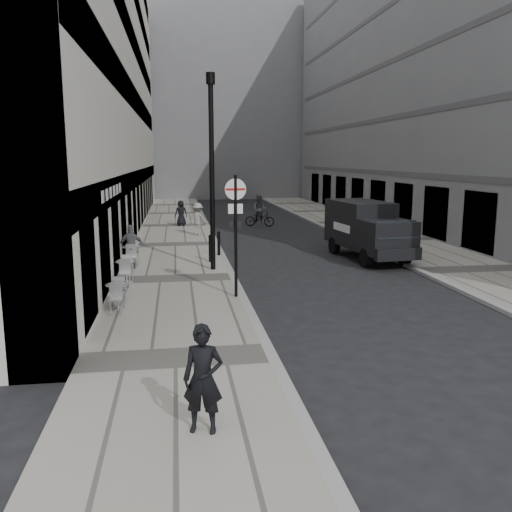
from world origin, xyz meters
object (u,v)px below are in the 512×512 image
(walking_man, at_px, (203,379))
(panel_van, at_px, (366,227))
(cyclist, at_px, (260,214))
(sign_post, at_px, (236,220))
(lamppost, at_px, (212,163))

(walking_man, relative_size, panel_van, 0.32)
(walking_man, distance_m, cyclist, 26.12)
(sign_post, distance_m, lamppost, 4.46)
(cyclist, bearing_deg, walking_man, -79.36)
(sign_post, bearing_deg, walking_man, -101.45)
(panel_van, bearing_deg, sign_post, -141.72)
(cyclist, bearing_deg, lamppost, -84.59)
(walking_man, bearing_deg, sign_post, 93.61)
(panel_van, distance_m, cyclist, 11.97)
(sign_post, height_order, panel_van, sign_post)
(lamppost, bearing_deg, panel_van, 15.92)
(sign_post, distance_m, panel_van, 8.70)
(walking_man, distance_m, sign_post, 8.26)
(walking_man, distance_m, panel_van, 15.94)
(sign_post, xyz_separation_m, panel_van, (6.18, 6.02, -1.08))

